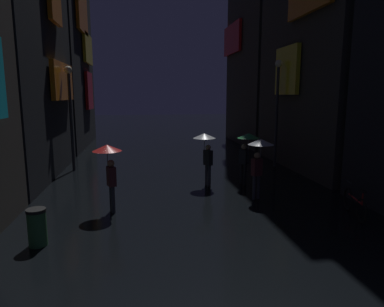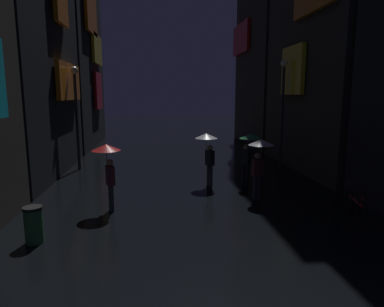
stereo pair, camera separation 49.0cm
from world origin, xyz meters
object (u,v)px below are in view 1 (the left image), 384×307
pedestrian_foreground_left_green (247,144)px  bicycle_parked_at_storefront (355,204)px  streetlamp_right_far (277,101)px  pedestrian_midstreet_left_clear (206,145)px  pedestrian_near_crossing_red (108,159)px  streetlamp_left_far (70,105)px  trash_bin (37,227)px  pedestrian_far_right_clear (260,152)px

pedestrian_foreground_left_green → bicycle_parked_at_storefront: bearing=-62.2°
streetlamp_right_far → pedestrian_midstreet_left_clear: bearing=-143.9°
pedestrian_near_crossing_red → streetlamp_left_far: (-2.24, 6.32, 1.47)m
pedestrian_midstreet_left_clear → streetlamp_left_far: bearing=147.7°
bicycle_parked_at_storefront → pedestrian_foreground_left_green: bearing=117.8°
pedestrian_near_crossing_red → bicycle_parked_at_storefront: bearing=-12.0°
bicycle_parked_at_storefront → streetlamp_right_far: 7.85m
pedestrian_midstreet_left_clear → trash_bin: bearing=-136.0°
pedestrian_midstreet_left_clear → streetlamp_right_far: 5.46m
pedestrian_foreground_left_green → streetlamp_right_far: (2.54, 3.22, 1.67)m
pedestrian_foreground_left_green → pedestrian_midstreet_left_clear: bearing=174.3°
pedestrian_midstreet_left_clear → pedestrian_near_crossing_red: same height
bicycle_parked_at_storefront → pedestrian_far_right_clear: bearing=136.4°
pedestrian_far_right_clear → trash_bin: bearing=-156.4°
pedestrian_foreground_left_green → pedestrian_near_crossing_red: size_ratio=1.00×
pedestrian_near_crossing_red → bicycle_parked_at_storefront: 7.62m
pedestrian_midstreet_left_clear → bicycle_parked_at_storefront: size_ratio=1.19×
pedestrian_near_crossing_red → streetlamp_right_far: (7.76, 5.70, 1.67)m
streetlamp_left_far → pedestrian_foreground_left_green: bearing=-27.2°
pedestrian_near_crossing_red → streetlamp_left_far: size_ratio=0.43×
pedestrian_near_crossing_red → streetlamp_left_far: 6.86m
pedestrian_far_right_clear → streetlamp_left_far: bearing=142.1°
pedestrian_far_right_clear → streetlamp_right_far: 5.99m
pedestrian_far_right_clear → pedestrian_near_crossing_red: size_ratio=1.00×
streetlamp_right_far → trash_bin: bearing=-139.3°
pedestrian_near_crossing_red → trash_bin: pedestrian_near_crossing_red is taller
pedestrian_midstreet_left_clear → streetlamp_left_far: (-5.80, 3.67, 1.47)m
pedestrian_midstreet_left_clear → pedestrian_foreground_left_green: bearing=-5.7°
streetlamp_left_far → trash_bin: bearing=-85.3°
pedestrian_foreground_left_green → pedestrian_midstreet_left_clear: (-1.66, 0.16, 0.00)m
pedestrian_foreground_left_green → pedestrian_far_right_clear: size_ratio=1.00×
pedestrian_foreground_left_green → streetlamp_right_far: bearing=51.8°
pedestrian_foreground_left_green → streetlamp_right_far: size_ratio=0.40×
pedestrian_near_crossing_red → streetlamp_right_far: streetlamp_right_far is taller
pedestrian_midstreet_left_clear → bicycle_parked_at_storefront: 5.80m
pedestrian_far_right_clear → streetlamp_right_far: size_ratio=0.40×
trash_bin → streetlamp_left_far: bearing=94.7°
pedestrian_far_right_clear → pedestrian_midstreet_left_clear: bearing=126.8°
pedestrian_far_right_clear → pedestrian_midstreet_left_clear: 2.54m
pedestrian_foreground_left_green → pedestrian_near_crossing_red: (-5.22, -2.48, 0.00)m
pedestrian_near_crossing_red → streetlamp_right_far: 9.77m
pedestrian_midstreet_left_clear → streetlamp_left_far: streetlamp_left_far is taller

